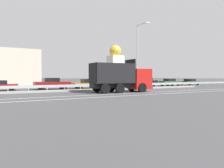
% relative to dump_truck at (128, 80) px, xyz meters
% --- Properties ---
extents(ground_plane, '(320.00, 320.00, 0.00)m').
position_rel_dump_truck_xyz_m(ground_plane, '(-0.55, 2.73, -1.37)').
color(ground_plane, '#424244').
extents(lane_strip_0, '(61.40, 0.16, 0.01)m').
position_rel_dump_truck_xyz_m(lane_strip_0, '(-0.96, -1.72, -1.36)').
color(lane_strip_0, silver).
rests_on(lane_strip_0, ground_plane).
extents(lane_strip_1, '(61.40, 0.16, 0.01)m').
position_rel_dump_truck_xyz_m(lane_strip_1, '(-0.96, -4.01, -1.36)').
color(lane_strip_1, silver).
rests_on(lane_strip_1, ground_plane).
extents(median_island, '(33.77, 1.10, 0.18)m').
position_rel_dump_truck_xyz_m(median_island, '(-0.55, 4.40, -1.28)').
color(median_island, gray).
rests_on(median_island, ground_plane).
extents(median_guardrail, '(61.40, 0.09, 0.78)m').
position_rel_dump_truck_xyz_m(median_guardrail, '(-0.55, 5.29, -0.80)').
color(median_guardrail, '#9EA0A5').
rests_on(median_guardrail, ground_plane).
extents(dump_truck, '(7.25, 3.06, 3.74)m').
position_rel_dump_truck_xyz_m(dump_truck, '(0.00, 0.00, 0.00)').
color(dump_truck, red).
rests_on(dump_truck, ground_plane).
extents(median_road_sign, '(0.77, 0.16, 2.55)m').
position_rel_dump_truck_xyz_m(median_road_sign, '(3.46, 4.40, -0.01)').
color(median_road_sign, white).
rests_on(median_road_sign, ground_plane).
extents(street_lamp_1, '(0.70, 2.45, 9.22)m').
position_rel_dump_truck_xyz_m(street_lamp_1, '(4.74, 4.35, 3.76)').
color(street_lamp_1, '#ADADB2').
rests_on(street_lamp_1, ground_plane).
extents(parked_car_2, '(3.96, 1.94, 1.31)m').
position_rel_dump_truck_xyz_m(parked_car_2, '(-12.54, 10.04, -0.70)').
color(parked_car_2, maroon).
rests_on(parked_car_2, ground_plane).
extents(parked_car_3, '(4.92, 2.19, 1.59)m').
position_rel_dump_truck_xyz_m(parked_car_3, '(-6.15, 9.67, -0.57)').
color(parked_car_3, maroon).
rests_on(parked_car_3, ground_plane).
extents(parked_car_4, '(4.64, 1.91, 1.40)m').
position_rel_dump_truck_xyz_m(parked_car_4, '(-0.80, 9.51, -0.66)').
color(parked_car_4, '#B27A14').
rests_on(parked_car_4, ground_plane).
extents(parked_car_5, '(4.20, 2.05, 1.48)m').
position_rel_dump_truck_xyz_m(parked_car_5, '(5.23, 9.85, -0.62)').
color(parked_car_5, '#A3A3A8').
rests_on(parked_car_5, ground_plane).
extents(parked_car_6, '(4.79, 2.05, 1.58)m').
position_rel_dump_truck_xyz_m(parked_car_6, '(10.64, 10.01, -0.57)').
color(parked_car_6, black).
rests_on(parked_car_6, ground_plane).
extents(parked_car_7, '(4.21, 2.13, 1.35)m').
position_rel_dump_truck_xyz_m(parked_car_7, '(16.23, 9.52, -0.67)').
color(parked_car_7, '#335B33').
rests_on(parked_car_7, ground_plane).
extents(parked_car_8, '(4.19, 2.16, 1.29)m').
position_rel_dump_truck_xyz_m(parked_car_8, '(22.38, 9.98, -0.71)').
color(parked_car_8, '#335B33').
rests_on(parked_car_8, ground_plane).
extents(church_tower, '(3.60, 3.60, 11.23)m').
position_rel_dump_truck_xyz_m(church_tower, '(16.77, 30.52, 3.66)').
color(church_tower, silver).
rests_on(church_tower, ground_plane).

